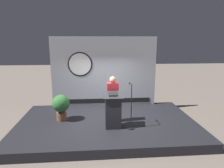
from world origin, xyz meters
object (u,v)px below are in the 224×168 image
Objects in this scene: speaker_person at (113,99)px; microphone_stand at (131,113)px; potted_plant at (61,105)px; podium at (113,111)px.

microphone_stand is (0.55, -0.57, -0.31)m from speaker_person.
speaker_person is 1.90m from potted_plant.
microphone_stand reaches higher than potted_plant.
potted_plant is (-2.41, 0.87, 0.04)m from microphone_stand.
speaker_person reaches higher than podium.
potted_plant is at bearing 160.25° from microphone_stand.
potted_plant is at bearing 171.05° from speaker_person.
speaker_person is at bearing 86.36° from podium.
speaker_person is at bearing -8.95° from potted_plant.
podium is at bearing -22.95° from potted_plant.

